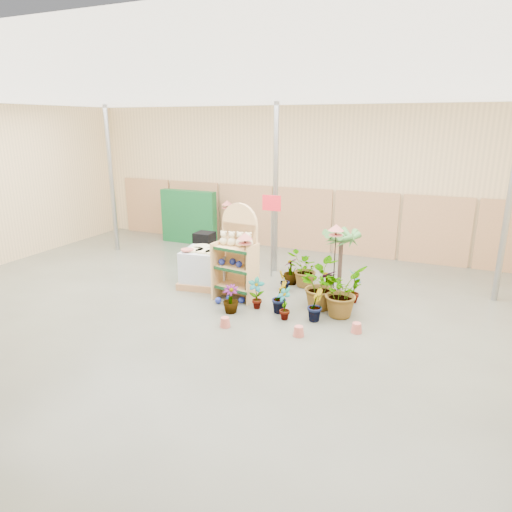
% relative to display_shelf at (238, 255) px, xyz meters
% --- Properties ---
extents(room, '(15.20, 12.10, 4.70)m').
position_rel_display_shelf_xyz_m(room, '(0.07, -0.40, 1.19)').
color(room, '#4D4E42').
rests_on(room, ground).
extents(display_shelf, '(1.01, 0.72, 2.24)m').
position_rel_display_shelf_xyz_m(display_shelf, '(0.00, 0.00, 0.00)').
color(display_shelf, tan).
rests_on(display_shelf, ground).
extents(teddy_bears, '(0.83, 0.22, 0.35)m').
position_rel_display_shelf_xyz_m(teddy_bears, '(0.03, -0.10, 0.39)').
color(teddy_bears, beige).
rests_on(teddy_bears, display_shelf).
extents(gazing_balls_shelf, '(0.82, 0.28, 0.16)m').
position_rel_display_shelf_xyz_m(gazing_balls_shelf, '(0.00, -0.13, -0.14)').
color(gazing_balls_shelf, navy).
rests_on(gazing_balls_shelf, display_shelf).
extents(gazing_balls_floor, '(0.63, 0.39, 0.15)m').
position_rel_display_shelf_xyz_m(gazing_balls_floor, '(-0.00, -0.45, -0.95)').
color(gazing_balls_floor, navy).
rests_on(gazing_balls_floor, ground).
extents(pallet_stack, '(1.47, 1.28, 0.98)m').
position_rel_display_shelf_xyz_m(pallet_stack, '(-1.04, 0.39, -0.55)').
color(pallet_stack, '#9E6D46').
rests_on(pallet_stack, ground).
extents(charcoal_planters, '(0.80, 0.50, 1.00)m').
position_rel_display_shelf_xyz_m(charcoal_planters, '(-2.01, 1.77, -0.60)').
color(charcoal_planters, black).
rests_on(charcoal_planters, ground).
extents(trellis_stock, '(2.00, 0.30, 1.80)m').
position_rel_display_shelf_xyz_m(trellis_stock, '(-3.73, 3.89, -0.12)').
color(trellis_stock, '#0F4C21').
rests_on(trellis_stock, ground).
extents(offer_sign, '(0.50, 0.08, 2.20)m').
position_rel_display_shelf_xyz_m(offer_sign, '(0.17, 1.67, 0.55)').
color(offer_sign, gray).
rests_on(offer_sign, ground).
extents(bird_table_front, '(0.34, 0.34, 1.66)m').
position_rel_display_shelf_xyz_m(bird_table_front, '(0.33, -0.32, 0.52)').
color(bird_table_front, black).
rests_on(bird_table_front, ground).
extents(bird_table_right, '(0.34, 0.34, 1.88)m').
position_rel_display_shelf_xyz_m(bird_table_right, '(2.19, 0.36, 0.72)').
color(bird_table_right, black).
rests_on(bird_table_right, ground).
extents(bird_table_back, '(0.34, 0.34, 1.70)m').
position_rel_display_shelf_xyz_m(bird_table_back, '(-1.91, 3.22, 0.55)').
color(bird_table_back, black).
rests_on(bird_table_back, ground).
extents(palm, '(0.70, 0.70, 1.65)m').
position_rel_display_shelf_xyz_m(palm, '(2.11, 1.25, 0.38)').
color(palm, '#412F25').
rests_on(palm, ground).
extents(potted_plant_0, '(0.43, 0.35, 0.71)m').
position_rel_display_shelf_xyz_m(potted_plant_0, '(0.67, -0.48, -0.66)').
color(potted_plant_0, '#3B7331').
rests_on(potted_plant_0, ground).
extents(potted_plant_1, '(0.33, 0.40, 0.71)m').
position_rel_display_shelf_xyz_m(potted_plant_1, '(1.22, -0.46, -0.67)').
color(potted_plant_1, '#3B7331').
rests_on(potted_plant_1, ground).
extents(potted_plant_2, '(1.27, 1.30, 1.10)m').
position_rel_display_shelf_xyz_m(potted_plant_2, '(1.91, 0.09, -0.47)').
color(potted_plant_2, '#3B7331').
rests_on(potted_plant_2, ground).
extents(potted_plant_3, '(0.63, 0.63, 0.80)m').
position_rel_display_shelf_xyz_m(potted_plant_3, '(2.03, 0.43, -0.62)').
color(potted_plant_3, '#3B7331').
rests_on(potted_plant_3, ground).
extents(potted_plant_4, '(0.31, 0.44, 0.79)m').
position_rel_display_shelf_xyz_m(potted_plant_4, '(2.59, 0.71, -0.63)').
color(potted_plant_4, '#3B7331').
rests_on(potted_plant_4, ground).
extents(potted_plant_5, '(0.32, 0.36, 0.53)m').
position_rel_display_shelf_xyz_m(potted_plant_5, '(0.86, 0.78, -0.75)').
color(potted_plant_5, '#3B7331').
rests_on(potted_plant_5, ground).
extents(potted_plant_6, '(0.94, 1.01, 0.92)m').
position_rel_display_shelf_xyz_m(potted_plant_6, '(1.23, 1.27, -0.56)').
color(potted_plant_6, '#3B7331').
rests_on(potted_plant_6, ground).
extents(potted_plant_7, '(0.44, 0.44, 0.62)m').
position_rel_display_shelf_xyz_m(potted_plant_7, '(0.25, -0.91, -0.71)').
color(potted_plant_7, '#3B7331').
rests_on(potted_plant_7, ground).
extents(potted_plant_8, '(0.45, 0.44, 0.71)m').
position_rel_display_shelf_xyz_m(potted_plant_8, '(1.44, -0.78, -0.67)').
color(potted_plant_8, '#3B7331').
rests_on(potted_plant_8, ground).
extents(potted_plant_9, '(0.31, 0.38, 0.69)m').
position_rel_display_shelf_xyz_m(potted_plant_9, '(2.05, -0.57, -0.68)').
color(potted_plant_9, '#3B7331').
rests_on(potted_plant_9, ground).
extents(potted_plant_10, '(1.11, 1.20, 1.10)m').
position_rel_display_shelf_xyz_m(potted_plant_10, '(2.47, -0.11, -0.47)').
color(potted_plant_10, '#3B7331').
rests_on(potted_plant_10, ground).
extents(potted_plant_11, '(0.45, 0.45, 0.69)m').
position_rel_display_shelf_xyz_m(potted_plant_11, '(0.84, 1.35, -0.68)').
color(potted_plant_11, '#3B7331').
rests_on(potted_plant_11, ground).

